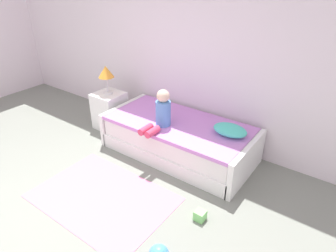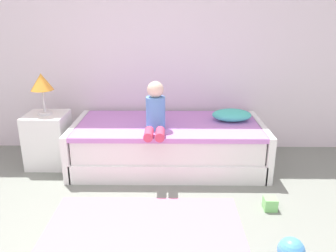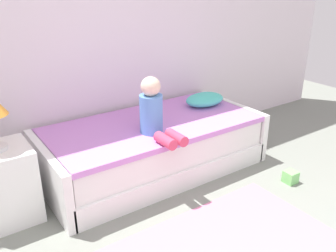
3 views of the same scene
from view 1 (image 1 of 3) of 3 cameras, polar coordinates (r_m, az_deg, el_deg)
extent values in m
plane|color=gray|center=(3.65, -24.69, -16.07)|extent=(9.20, 9.20, 0.00)
cube|color=white|center=(4.52, 0.81, 16.31)|extent=(7.20, 0.10, 2.90)
cube|color=white|center=(4.29, 1.96, -3.99)|extent=(2.00, 1.00, 0.20)
cube|color=white|center=(4.18, 2.01, -1.39)|extent=(1.94, 0.94, 0.25)
cube|color=#C67FD1|center=(4.10, 2.05, 0.43)|extent=(1.98, 0.98, 0.05)
cube|color=white|center=(4.78, -8.17, 1.42)|extent=(0.07, 1.00, 0.50)
cube|color=white|center=(3.84, 14.79, -6.77)|extent=(0.07, 1.00, 0.50)
cube|color=white|center=(4.97, -11.03, 2.91)|extent=(0.44, 0.44, 0.60)
cylinder|color=silver|center=(4.85, -11.37, 6.27)|extent=(0.15, 0.15, 0.03)
cylinder|color=silver|center=(4.80, -11.53, 7.76)|extent=(0.02, 0.02, 0.24)
cone|color=#F29E33|center=(4.73, -11.77, 10.13)|extent=(0.24, 0.24, 0.18)
cylinder|color=#598CD1|center=(3.95, -0.92, 2.45)|extent=(0.20, 0.20, 0.34)
sphere|color=beige|center=(3.85, -0.95, 5.74)|extent=(0.17, 0.17, 0.17)
cylinder|color=#D83F60|center=(3.83, -4.25, -0.62)|extent=(0.09, 0.22, 0.09)
cylinder|color=#D83F60|center=(3.77, -2.96, -1.10)|extent=(0.09, 0.22, 0.09)
ellipsoid|color=#4CCCBC|center=(3.84, 11.75, -0.76)|extent=(0.44, 0.30, 0.13)
cube|color=pink|center=(3.67, -12.33, -13.13)|extent=(1.60, 1.10, 0.01)
cube|color=#7FD872|center=(3.33, 6.13, -16.58)|extent=(0.11, 0.11, 0.11)
camera|label=2|loc=(2.17, -62.46, -8.18)|focal=36.16mm
camera|label=3|loc=(3.74, -48.76, 9.44)|focal=38.74mm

